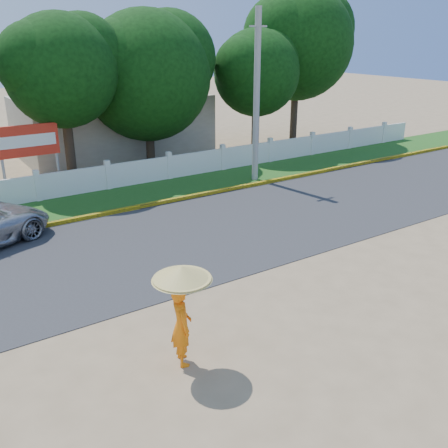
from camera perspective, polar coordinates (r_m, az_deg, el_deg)
name	(u,v)px	position (r m, az deg, el deg)	size (l,w,h in m)	color
ground	(265,292)	(13.44, 4.75, -7.75)	(120.00, 120.00, 0.00)	#9E8460
road	(183,238)	(16.83, -4.70, -1.56)	(60.00, 7.00, 0.02)	#38383A
grass_verge	(122,197)	(21.32, -11.58, 3.00)	(60.00, 3.50, 0.03)	#2D601E
curb	(139,207)	(19.81, -9.70, 1.93)	(40.00, 0.18, 0.16)	yellow
fence	(108,177)	(22.47, -13.10, 5.23)	(40.00, 0.10, 1.10)	silver
building_near	(113,124)	(29.51, -12.61, 11.04)	(10.00, 6.00, 3.20)	#B7AD99
utility_pole	(257,98)	(22.83, 3.74, 14.19)	(0.28, 0.28, 7.52)	gray
monk_with_parasol	(182,301)	(10.12, -4.87, -8.78)	(1.21, 1.21, 2.20)	orange
billboard	(28,144)	(22.37, -21.47, 8.45)	(2.50, 0.13, 2.95)	gray
tree_row	(147,64)	(25.99, -8.83, 17.66)	(29.65, 7.38, 9.17)	#473828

